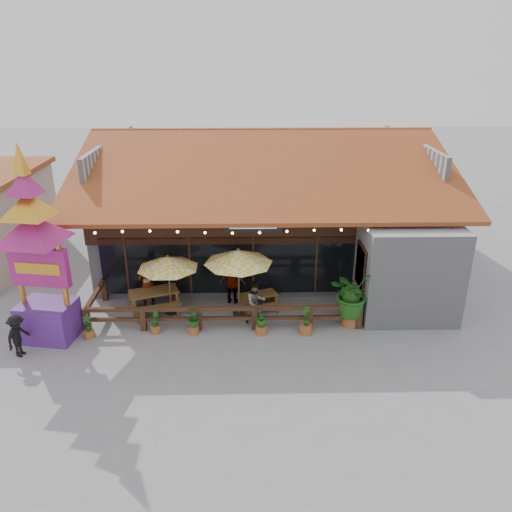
{
  "coord_description": "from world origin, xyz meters",
  "views": [
    {
      "loc": [
        -0.76,
        -16.24,
        9.41
      ],
      "look_at": [
        -0.4,
        1.5,
        2.04
      ],
      "focal_mm": 35.0,
      "sensor_mm": 36.0,
      "label": 1
    }
  ],
  "objects_px": {
    "pedestrian": "(18,336)",
    "picnic_table_right": "(259,299)",
    "thai_sign_tower": "(33,234)",
    "tropical_plant": "(352,294)",
    "umbrella_right": "(238,257)",
    "umbrella_left": "(168,263)",
    "picnic_table_left": "(154,297)"
  },
  "relations": [
    {
      "from": "tropical_plant",
      "to": "pedestrian",
      "type": "height_order",
      "value": "tropical_plant"
    },
    {
      "from": "picnic_table_left",
      "to": "umbrella_left",
      "type": "bearing_deg",
      "value": -18.29
    },
    {
      "from": "thai_sign_tower",
      "to": "picnic_table_right",
      "type": "bearing_deg",
      "value": 14.5
    },
    {
      "from": "pedestrian",
      "to": "picnic_table_right",
      "type": "bearing_deg",
      "value": -56.0
    },
    {
      "from": "picnic_table_left",
      "to": "thai_sign_tower",
      "type": "bearing_deg",
      "value": -151.21
    },
    {
      "from": "umbrella_left",
      "to": "pedestrian",
      "type": "bearing_deg",
      "value": -149.36
    },
    {
      "from": "umbrella_right",
      "to": "tropical_plant",
      "type": "xyz_separation_m",
      "value": [
        4.08,
        -0.91,
        -1.09
      ]
    },
    {
      "from": "tropical_plant",
      "to": "pedestrian",
      "type": "xyz_separation_m",
      "value": [
        -11.29,
        -1.71,
        -0.54
      ]
    },
    {
      "from": "thai_sign_tower",
      "to": "umbrella_left",
      "type": "bearing_deg",
      "value": 22.01
    },
    {
      "from": "umbrella_right",
      "to": "thai_sign_tower",
      "type": "xyz_separation_m",
      "value": [
        -6.61,
        -1.52,
        1.51
      ]
    },
    {
      "from": "picnic_table_right",
      "to": "tropical_plant",
      "type": "distance_m",
      "value": 3.66
    },
    {
      "from": "umbrella_right",
      "to": "picnic_table_left",
      "type": "bearing_deg",
      "value": 174.42
    },
    {
      "from": "umbrella_left",
      "to": "tropical_plant",
      "type": "height_order",
      "value": "umbrella_left"
    },
    {
      "from": "pedestrian",
      "to": "tropical_plant",
      "type": "bearing_deg",
      "value": -68.09
    },
    {
      "from": "picnic_table_right",
      "to": "pedestrian",
      "type": "xyz_separation_m",
      "value": [
        -7.98,
        -3.02,
        0.3
      ]
    },
    {
      "from": "umbrella_right",
      "to": "pedestrian",
      "type": "height_order",
      "value": "umbrella_right"
    },
    {
      "from": "picnic_table_left",
      "to": "picnic_table_right",
      "type": "xyz_separation_m",
      "value": [
        4.03,
        0.07,
        -0.14
      ]
    },
    {
      "from": "umbrella_left",
      "to": "umbrella_right",
      "type": "distance_m",
      "value": 2.62
    },
    {
      "from": "thai_sign_tower",
      "to": "tropical_plant",
      "type": "bearing_deg",
      "value": 3.23
    },
    {
      "from": "picnic_table_left",
      "to": "tropical_plant",
      "type": "relative_size",
      "value": 1.0
    },
    {
      "from": "picnic_table_right",
      "to": "tropical_plant",
      "type": "bearing_deg",
      "value": -21.49
    },
    {
      "from": "umbrella_right",
      "to": "tropical_plant",
      "type": "distance_m",
      "value": 4.32
    },
    {
      "from": "picnic_table_left",
      "to": "pedestrian",
      "type": "xyz_separation_m",
      "value": [
        -3.95,
        -2.95,
        0.15
      ]
    },
    {
      "from": "picnic_table_left",
      "to": "thai_sign_tower",
      "type": "distance_m",
      "value": 5.04
    },
    {
      "from": "thai_sign_tower",
      "to": "tropical_plant",
      "type": "height_order",
      "value": "thai_sign_tower"
    },
    {
      "from": "umbrella_right",
      "to": "pedestrian",
      "type": "distance_m",
      "value": 7.85
    },
    {
      "from": "tropical_plant",
      "to": "thai_sign_tower",
      "type": "bearing_deg",
      "value": -176.77
    },
    {
      "from": "pedestrian",
      "to": "umbrella_right",
      "type": "bearing_deg",
      "value": -56.7
    },
    {
      "from": "umbrella_left",
      "to": "umbrella_right",
      "type": "height_order",
      "value": "umbrella_right"
    },
    {
      "from": "picnic_table_right",
      "to": "tropical_plant",
      "type": "relative_size",
      "value": 0.76
    },
    {
      "from": "umbrella_right",
      "to": "picnic_table_left",
      "type": "height_order",
      "value": "umbrella_right"
    },
    {
      "from": "umbrella_left",
      "to": "tropical_plant",
      "type": "relative_size",
      "value": 1.33
    }
  ]
}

